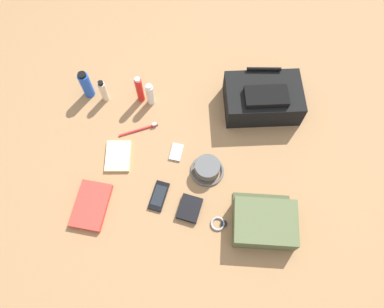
{
  "coord_description": "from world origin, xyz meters",
  "views": [
    {
      "loc": [
        0.01,
        -0.67,
        1.55
      ],
      "look_at": [
        0.0,
        0.0,
        0.04
      ],
      "focal_mm": 34.67,
      "sensor_mm": 36.0,
      "label": 1
    }
  ],
  "objects_px": {
    "wristwatch": "(219,224)",
    "cell_phone": "(159,196)",
    "bucket_hat": "(207,169)",
    "lotion_bottle": "(104,91)",
    "toothpaste_tube": "(150,94)",
    "toothbrush": "(141,129)",
    "deodorant_spray": "(86,85)",
    "toiletry_pouch": "(264,223)",
    "notepad": "(118,157)",
    "sunscreen_spray": "(140,90)",
    "wallet": "(190,208)",
    "media_player": "(176,152)",
    "backpack": "(263,98)",
    "paperback_novel": "(91,205)"
  },
  "relations": [
    {
      "from": "toothpaste_tube",
      "to": "cell_phone",
      "type": "height_order",
      "value": "toothpaste_tube"
    },
    {
      "from": "wallet",
      "to": "notepad",
      "type": "distance_m",
      "value": 0.41
    },
    {
      "from": "lotion_bottle",
      "to": "toiletry_pouch",
      "type": "bearing_deg",
      "value": -40.56
    },
    {
      "from": "backpack",
      "to": "deodorant_spray",
      "type": "distance_m",
      "value": 0.84
    },
    {
      "from": "toiletry_pouch",
      "to": "paperback_novel",
      "type": "distance_m",
      "value": 0.74
    },
    {
      "from": "backpack",
      "to": "notepad",
      "type": "xyz_separation_m",
      "value": [
        -0.67,
        -0.28,
        -0.06
      ]
    },
    {
      "from": "media_player",
      "to": "wallet",
      "type": "bearing_deg",
      "value": -76.4
    },
    {
      "from": "deodorant_spray",
      "to": "wallet",
      "type": "xyz_separation_m",
      "value": [
        0.5,
        -0.58,
        -0.07
      ]
    },
    {
      "from": "deodorant_spray",
      "to": "sunscreen_spray",
      "type": "distance_m",
      "value": 0.26
    },
    {
      "from": "lotion_bottle",
      "to": "sunscreen_spray",
      "type": "height_order",
      "value": "sunscreen_spray"
    },
    {
      "from": "sunscreen_spray",
      "to": "notepad",
      "type": "xyz_separation_m",
      "value": [
        -0.09,
        -0.31,
        -0.07
      ]
    },
    {
      "from": "lotion_bottle",
      "to": "bucket_hat",
      "type": "bearing_deg",
      "value": -37.55
    },
    {
      "from": "toothpaste_tube",
      "to": "media_player",
      "type": "relative_size",
      "value": 1.48
    },
    {
      "from": "sunscreen_spray",
      "to": "toothpaste_tube",
      "type": "bearing_deg",
      "value": -18.52
    },
    {
      "from": "paperback_novel",
      "to": "notepad",
      "type": "relative_size",
      "value": 1.52
    },
    {
      "from": "cell_phone",
      "to": "notepad",
      "type": "distance_m",
      "value": 0.27
    },
    {
      "from": "toiletry_pouch",
      "to": "toothpaste_tube",
      "type": "distance_m",
      "value": 0.79
    },
    {
      "from": "toiletry_pouch",
      "to": "paperback_novel",
      "type": "bearing_deg",
      "value": 174.17
    },
    {
      "from": "notepad",
      "to": "toiletry_pouch",
      "type": "bearing_deg",
      "value": -26.55
    },
    {
      "from": "wristwatch",
      "to": "cell_phone",
      "type": "bearing_deg",
      "value": 155.25
    },
    {
      "from": "wristwatch",
      "to": "toothbrush",
      "type": "xyz_separation_m",
      "value": [
        -0.36,
        0.45,
        0.0
      ]
    },
    {
      "from": "sunscreen_spray",
      "to": "cell_phone",
      "type": "height_order",
      "value": "sunscreen_spray"
    },
    {
      "from": "bucket_hat",
      "to": "lotion_bottle",
      "type": "bearing_deg",
      "value": 142.45
    },
    {
      "from": "backpack",
      "to": "wallet",
      "type": "xyz_separation_m",
      "value": [
        -0.34,
        -0.52,
        -0.06
      ]
    },
    {
      "from": "toothpaste_tube",
      "to": "toothbrush",
      "type": "bearing_deg",
      "value": -105.25
    },
    {
      "from": "lotion_bottle",
      "to": "sunscreen_spray",
      "type": "xyz_separation_m",
      "value": [
        0.17,
        -0.0,
        0.02
      ]
    },
    {
      "from": "bucket_hat",
      "to": "wallet",
      "type": "relative_size",
      "value": 1.37
    },
    {
      "from": "lotion_bottle",
      "to": "media_player",
      "type": "height_order",
      "value": "lotion_bottle"
    },
    {
      "from": "lotion_bottle",
      "to": "media_player",
      "type": "bearing_deg",
      "value": -39.33
    },
    {
      "from": "backpack",
      "to": "notepad",
      "type": "distance_m",
      "value": 0.72
    },
    {
      "from": "toiletry_pouch",
      "to": "lotion_bottle",
      "type": "bearing_deg",
      "value": 139.44
    },
    {
      "from": "toiletry_pouch",
      "to": "sunscreen_spray",
      "type": "distance_m",
      "value": 0.83
    },
    {
      "from": "deodorant_spray",
      "to": "lotion_bottle",
      "type": "xyz_separation_m",
      "value": [
        0.08,
        -0.03,
        -0.01
      ]
    },
    {
      "from": "backpack",
      "to": "cell_phone",
      "type": "height_order",
      "value": "backpack"
    },
    {
      "from": "deodorant_spray",
      "to": "backpack",
      "type": "bearing_deg",
      "value": -4.36
    },
    {
      "from": "sunscreen_spray",
      "to": "deodorant_spray",
      "type": "bearing_deg",
      "value": 173.8
    },
    {
      "from": "sunscreen_spray",
      "to": "wallet",
      "type": "height_order",
      "value": "sunscreen_spray"
    },
    {
      "from": "backpack",
      "to": "cell_phone",
      "type": "distance_m",
      "value": 0.66
    },
    {
      "from": "backpack",
      "to": "cell_phone",
      "type": "bearing_deg",
      "value": -135.56
    },
    {
      "from": "lotion_bottle",
      "to": "notepad",
      "type": "height_order",
      "value": "lotion_bottle"
    },
    {
      "from": "lotion_bottle",
      "to": "backpack",
      "type": "bearing_deg",
      "value": -2.79
    },
    {
      "from": "backpack",
      "to": "lotion_bottle",
      "type": "relative_size",
      "value": 2.67
    },
    {
      "from": "deodorant_spray",
      "to": "toiletry_pouch",
      "type": "bearing_deg",
      "value": -38.7
    },
    {
      "from": "bucket_hat",
      "to": "backpack",
      "type": "bearing_deg",
      "value": 52.64
    },
    {
      "from": "deodorant_spray",
      "to": "notepad",
      "type": "xyz_separation_m",
      "value": [
        0.17,
        -0.34,
        -0.07
      ]
    },
    {
      "from": "bucket_hat",
      "to": "paperback_novel",
      "type": "bearing_deg",
      "value": -161.39
    },
    {
      "from": "deodorant_spray",
      "to": "sunscreen_spray",
      "type": "bearing_deg",
      "value": -6.2
    },
    {
      "from": "wristwatch",
      "to": "toothbrush",
      "type": "relative_size",
      "value": 0.39
    },
    {
      "from": "bucket_hat",
      "to": "media_player",
      "type": "xyz_separation_m",
      "value": [
        -0.14,
        0.09,
        -0.02
      ]
    },
    {
      "from": "toothpaste_tube",
      "to": "cell_phone",
      "type": "relative_size",
      "value": 0.96
    }
  ]
}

